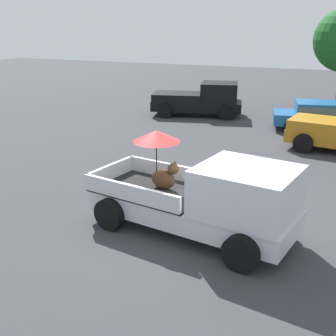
# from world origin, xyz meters

# --- Properties ---
(ground_plane) EXTENTS (80.00, 80.00, 0.00)m
(ground_plane) POSITION_xyz_m (0.00, 0.00, 0.00)
(ground_plane) COLOR #38383D
(pickup_truck_main) EXTENTS (5.30, 2.95, 2.39)m
(pickup_truck_main) POSITION_xyz_m (0.44, -0.07, 0.97)
(pickup_truck_main) COLOR black
(pickup_truck_main) RESTS_ON ground
(pickup_truck_far) EXTENTS (5.09, 3.05, 1.80)m
(pickup_truck_far) POSITION_xyz_m (-4.26, 13.16, 0.87)
(pickup_truck_far) COLOR black
(pickup_truck_far) RESTS_ON ground
(parked_sedan_near) EXTENTS (4.57, 2.62, 1.33)m
(parked_sedan_near) POSITION_xyz_m (1.97, 12.15, 0.74)
(parked_sedan_near) COLOR black
(parked_sedan_near) RESTS_ON ground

